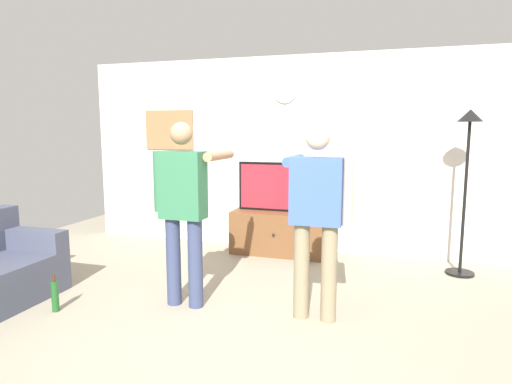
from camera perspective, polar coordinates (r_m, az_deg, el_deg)
ground_plane at (r=3.76m, az=-5.08°, el=-18.66°), size 8.40×8.40×0.00m
back_wall at (r=6.19m, az=5.36°, el=4.92°), size 6.40×0.10×2.70m
tv_stand at (r=6.05m, az=2.98°, el=-5.28°), size 1.27×0.56×0.58m
television at (r=5.98m, az=3.13°, el=0.66°), size 1.16×0.07×0.67m
wall_clock at (r=6.18m, az=3.81°, el=12.99°), size 0.33×0.03×0.33m
framed_picture at (r=6.82m, az=-11.19°, el=7.95°), size 0.79×0.04×0.59m
floor_lamp at (r=5.54m, az=25.84°, el=4.02°), size 0.32×0.32×1.92m
person_standing_nearer_lamp at (r=4.19m, az=-9.41°, el=-1.45°), size 0.60×0.78×1.76m
person_standing_nearer_couch at (r=3.87m, az=7.89°, el=-2.43°), size 0.63×0.78×1.73m
beverage_bottle at (r=4.61m, az=-24.71°, el=-12.20°), size 0.07×0.07×0.36m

